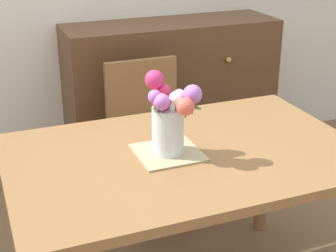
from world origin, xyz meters
name	(u,v)px	position (x,y,z in m)	size (l,w,h in m)	color
dining_table	(185,173)	(0.00, 0.00, 0.66)	(1.43, 0.93, 0.76)	olive
chair_far	(148,129)	(0.12, 0.80, 0.52)	(0.42, 0.42, 0.90)	olive
dresser	(171,96)	(0.48, 1.33, 0.50)	(1.40, 0.47, 1.00)	brown
placemat	(168,153)	(-0.07, 0.01, 0.77)	(0.25, 0.25, 0.01)	tan
flower_vase	(169,115)	(-0.07, 0.00, 0.93)	(0.20, 0.23, 0.33)	silver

